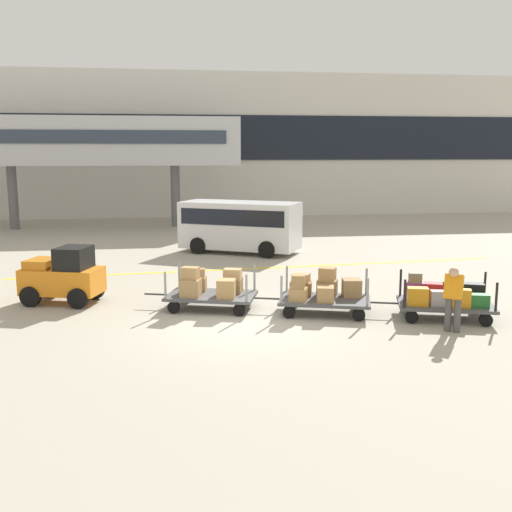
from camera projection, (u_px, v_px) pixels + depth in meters
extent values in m
plane|color=#A8A08E|center=(241.00, 324.00, 14.67)|extent=(120.00, 120.00, 0.00)
cube|color=yellow|center=(265.00, 268.00, 21.79)|extent=(17.72, 1.72, 0.01)
cube|color=beige|center=(194.00, 145.00, 39.27)|extent=(51.33, 2.40, 9.10)
cube|color=black|center=(195.00, 137.00, 37.97)|extent=(48.76, 0.12, 2.80)
cube|color=#B7B7BC|center=(93.00, 141.00, 32.60)|extent=(15.76, 2.20, 2.60)
cube|color=#2D3847|center=(90.00, 137.00, 31.46)|extent=(14.18, 0.08, 0.70)
cylinder|color=#59595B|center=(13.00, 198.00, 32.51)|extent=(0.50, 0.50, 3.39)
cylinder|color=#59595B|center=(175.00, 196.00, 33.71)|extent=(0.50, 0.50, 3.39)
cube|color=orange|center=(62.00, 281.00, 16.67)|extent=(2.33, 1.67, 0.70)
cube|color=black|center=(74.00, 258.00, 16.50)|extent=(1.05, 1.18, 0.60)
cube|color=orange|center=(42.00, 263.00, 16.68)|extent=(0.94, 1.10, 0.24)
cylinder|color=black|center=(49.00, 288.00, 17.34)|extent=(0.59, 0.34, 0.56)
cylinder|color=black|center=(30.00, 296.00, 16.32)|extent=(0.59, 0.34, 0.56)
cylinder|color=black|center=(94.00, 290.00, 17.13)|extent=(0.59, 0.34, 0.56)
cylinder|color=black|center=(78.00, 298.00, 16.11)|extent=(0.59, 0.34, 0.56)
cube|color=#4C4C4F|center=(211.00, 296.00, 16.07)|extent=(2.61, 2.01, 0.08)
cylinder|color=gray|center=(179.00, 275.00, 16.79)|extent=(0.06, 0.06, 0.70)
cylinder|color=gray|center=(165.00, 285.00, 15.54)|extent=(0.06, 0.06, 0.70)
cylinder|color=gray|center=(254.00, 278.00, 16.47)|extent=(0.06, 0.06, 0.70)
cylinder|color=gray|center=(246.00, 288.00, 15.22)|extent=(0.06, 0.06, 0.70)
cylinder|color=black|center=(186.00, 297.00, 16.82)|extent=(0.34, 0.19, 0.32)
cylinder|color=black|center=(174.00, 307.00, 15.66)|extent=(0.34, 0.19, 0.32)
cylinder|color=black|center=(247.00, 299.00, 16.55)|extent=(0.34, 0.19, 0.32)
cylinder|color=black|center=(239.00, 310.00, 15.39)|extent=(0.34, 0.19, 0.32)
cylinder|color=#333333|center=(157.00, 294.00, 16.30)|extent=(0.68, 0.25, 0.05)
cube|color=olive|center=(196.00, 284.00, 16.46)|extent=(0.61, 0.53, 0.37)
cube|color=#9E7A4C|center=(191.00, 288.00, 15.77)|extent=(0.61, 0.59, 0.46)
cube|color=olive|center=(233.00, 285.00, 16.23)|extent=(0.61, 0.60, 0.39)
cube|color=#A87F4C|center=(226.00, 289.00, 15.62)|extent=(0.54, 0.54, 0.49)
cube|color=#9E7A4C|center=(196.00, 273.00, 16.41)|extent=(0.50, 0.31, 0.24)
cube|color=#A87F4C|center=(190.00, 273.00, 15.70)|extent=(0.51, 0.44, 0.32)
cube|color=tan|center=(233.00, 274.00, 16.18)|extent=(0.54, 0.45, 0.26)
cube|color=#4C4C4F|center=(325.00, 300.00, 15.61)|extent=(2.61, 2.01, 0.08)
cylinder|color=gray|center=(287.00, 279.00, 16.33)|extent=(0.06, 0.06, 0.70)
cylinder|color=gray|center=(281.00, 289.00, 15.08)|extent=(0.06, 0.06, 0.70)
cylinder|color=gray|center=(366.00, 281.00, 16.01)|extent=(0.06, 0.06, 0.70)
cylinder|color=gray|center=(368.00, 292.00, 14.76)|extent=(0.06, 0.06, 0.70)
cylinder|color=black|center=(294.00, 301.00, 16.36)|extent=(0.34, 0.19, 0.32)
cylinder|color=black|center=(289.00, 312.00, 15.20)|extent=(0.34, 0.19, 0.32)
cylinder|color=black|center=(358.00, 303.00, 16.09)|extent=(0.34, 0.19, 0.32)
cylinder|color=black|center=(359.00, 315.00, 14.93)|extent=(0.34, 0.19, 0.32)
cylinder|color=#333333|center=(267.00, 299.00, 15.84)|extent=(0.68, 0.25, 0.05)
cube|color=olive|center=(301.00, 288.00, 15.94)|extent=(0.66, 0.58, 0.36)
cube|color=#A87F4C|center=(298.00, 294.00, 15.35)|extent=(0.56, 0.54, 0.33)
cube|color=#9E7A4C|center=(327.00, 288.00, 15.90)|extent=(0.63, 0.59, 0.42)
cube|color=#A87F4C|center=(325.00, 294.00, 15.26)|extent=(0.52, 0.56, 0.39)
cube|color=#9E7A4C|center=(352.00, 288.00, 15.77)|extent=(0.54, 0.54, 0.46)
cube|color=tan|center=(301.00, 278.00, 15.89)|extent=(0.54, 0.46, 0.22)
cube|color=olive|center=(298.00, 281.00, 15.29)|extent=(0.41, 0.43, 0.34)
cube|color=#A87F4C|center=(327.00, 274.00, 15.84)|extent=(0.52, 0.49, 0.33)
cube|color=#4C4C4F|center=(445.00, 304.00, 15.15)|extent=(2.61, 2.01, 0.08)
cylinder|color=black|center=(401.00, 282.00, 15.87)|extent=(0.06, 0.06, 0.70)
cylinder|color=black|center=(405.00, 294.00, 14.62)|extent=(0.06, 0.06, 0.70)
cylinder|color=black|center=(485.00, 285.00, 15.55)|extent=(0.06, 0.06, 0.70)
cylinder|color=black|center=(496.00, 297.00, 14.30)|extent=(0.06, 0.06, 0.70)
cylinder|color=black|center=(407.00, 305.00, 15.90)|extent=(0.34, 0.19, 0.32)
cylinder|color=black|center=(412.00, 317.00, 14.74)|extent=(0.34, 0.19, 0.32)
cylinder|color=black|center=(476.00, 308.00, 15.63)|extent=(0.34, 0.19, 0.32)
cylinder|color=black|center=(486.00, 320.00, 14.47)|extent=(0.34, 0.19, 0.32)
cylinder|color=#333333|center=(384.00, 303.00, 15.38)|extent=(0.68, 0.25, 0.05)
cube|color=#8C338C|center=(415.00, 291.00, 15.50)|extent=(0.53, 0.37, 0.43)
cube|color=orange|center=(418.00, 296.00, 14.87)|extent=(0.56, 0.43, 0.45)
cube|color=red|center=(434.00, 291.00, 15.49)|extent=(0.55, 0.48, 0.43)
cube|color=#99999E|center=(439.00, 298.00, 14.82)|extent=(0.45, 0.34, 0.38)
cube|color=#236B2D|center=(453.00, 292.00, 15.34)|extent=(0.53, 0.39, 0.47)
cube|color=orange|center=(460.00, 298.00, 14.71)|extent=(0.57, 0.42, 0.45)
cube|color=black|center=(473.00, 292.00, 15.26)|extent=(0.60, 0.51, 0.47)
cube|color=#236B2D|center=(479.00, 301.00, 14.71)|extent=(0.51, 0.40, 0.32)
cube|color=#726651|center=(415.00, 278.00, 15.44)|extent=(0.40, 0.36, 0.26)
cylinder|color=#4C4C4C|center=(448.00, 314.00, 14.07)|extent=(0.16, 0.16, 0.82)
cylinder|color=#4C4C4C|center=(457.00, 315.00, 13.98)|extent=(0.16, 0.16, 0.82)
cube|color=orange|center=(454.00, 287.00, 13.82)|extent=(0.57, 0.57, 0.61)
sphere|color=tan|center=(454.00, 272.00, 13.65)|extent=(0.22, 0.22, 0.22)
cube|color=silver|center=(240.00, 225.00, 24.97)|extent=(5.13, 3.94, 1.90)
cube|color=black|center=(240.00, 215.00, 24.90)|extent=(4.81, 3.79, 0.64)
cylinder|color=black|center=(199.00, 245.00, 24.80)|extent=(0.71, 0.53, 0.68)
cylinder|color=black|center=(267.00, 249.00, 23.79)|extent=(0.71, 0.53, 0.68)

